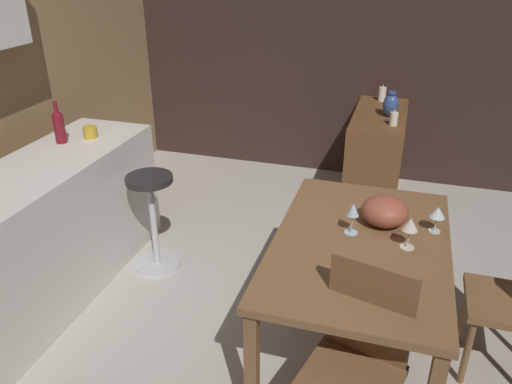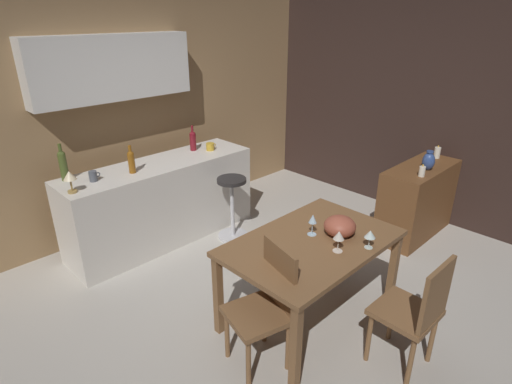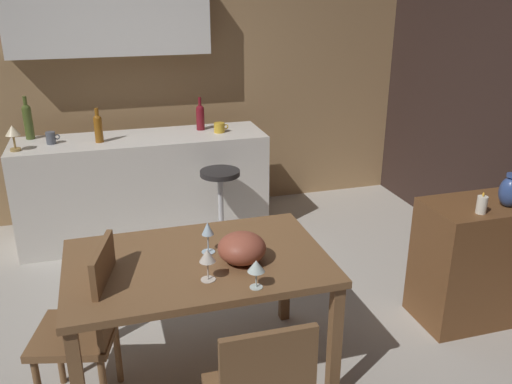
% 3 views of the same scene
% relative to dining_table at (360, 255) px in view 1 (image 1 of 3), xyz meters
% --- Properties ---
extents(ground_plane, '(9.00, 9.00, 0.00)m').
position_rel_dining_table_xyz_m(ground_plane, '(0.04, 0.48, -0.66)').
color(ground_plane, '#B7B2A8').
extents(wall_side_right, '(0.10, 4.40, 2.60)m').
position_rel_dining_table_xyz_m(wall_side_right, '(2.59, 0.78, 0.64)').
color(wall_side_right, '#33231E').
rests_on(wall_side_right, ground_plane).
extents(dining_table, '(1.37, 0.89, 0.74)m').
position_rel_dining_table_xyz_m(dining_table, '(0.00, 0.00, 0.00)').
color(dining_table, brown).
rests_on(dining_table, ground_plane).
extents(kitchen_counter, '(2.10, 0.60, 0.90)m').
position_rel_dining_table_xyz_m(kitchen_counter, '(-0.11, 1.98, -0.21)').
color(kitchen_counter, silver).
rests_on(kitchen_counter, ground_plane).
extents(sideboard_cabinet, '(1.10, 0.44, 0.82)m').
position_rel_dining_table_xyz_m(sideboard_cabinet, '(2.02, 0.07, -0.25)').
color(sideboard_cabinet, brown).
rests_on(sideboard_cabinet, ground_plane).
extents(chair_near_window, '(0.49, 0.49, 0.93)m').
position_rel_dining_table_xyz_m(chair_near_window, '(-0.58, -0.07, -0.16)').
color(chair_near_window, brown).
rests_on(chair_near_window, ground_plane).
extents(bar_stool, '(0.34, 0.34, 0.72)m').
position_rel_dining_table_xyz_m(bar_stool, '(0.46, 1.46, -0.27)').
color(bar_stool, '#262323').
rests_on(bar_stool, ground_plane).
extents(wine_glass_left, '(0.08, 0.08, 0.17)m').
position_rel_dining_table_xyz_m(wine_glass_left, '(0.01, -0.23, 0.21)').
color(wine_glass_left, silver).
rests_on(wine_glass_left, dining_table).
extents(wine_glass_right, '(0.08, 0.08, 0.15)m').
position_rel_dining_table_xyz_m(wine_glass_right, '(0.22, -0.36, 0.20)').
color(wine_glass_right, silver).
rests_on(wine_glass_right, dining_table).
extents(wine_glass_center, '(0.07, 0.07, 0.18)m').
position_rel_dining_table_xyz_m(wine_glass_center, '(0.07, 0.06, 0.21)').
color(wine_glass_center, silver).
rests_on(wine_glass_center, dining_table).
extents(fruit_bowl, '(0.25, 0.25, 0.16)m').
position_rel_dining_table_xyz_m(fruit_bowl, '(0.22, -0.10, 0.16)').
color(fruit_bowl, '#9E4C38').
rests_on(fruit_bowl, dining_table).
extents(wine_bottle_ruby, '(0.07, 0.07, 0.29)m').
position_rel_dining_table_xyz_m(wine_bottle_ruby, '(0.43, 2.09, 0.37)').
color(wine_bottle_ruby, maroon).
rests_on(wine_bottle_ruby, kitchen_counter).
extents(cup_mustard, '(0.13, 0.09, 0.08)m').
position_rel_dining_table_xyz_m(cup_mustard, '(0.57, 1.95, 0.29)').
color(cup_mustard, gold).
rests_on(cup_mustard, kitchen_counter).
extents(pillar_candle_tall, '(0.06, 0.06, 0.13)m').
position_rel_dining_table_xyz_m(pillar_candle_tall, '(1.71, -0.06, 0.22)').
color(pillar_candle_tall, white).
rests_on(pillar_candle_tall, sideboard_cabinet).
extents(pillar_candle_short, '(0.07, 0.07, 0.15)m').
position_rel_dining_table_xyz_m(pillar_candle_short, '(2.40, 0.09, 0.23)').
color(pillar_candle_short, white).
rests_on(pillar_candle_short, sideboard_cabinet).
extents(vase_ceramic_blue, '(0.13, 0.13, 0.21)m').
position_rel_dining_table_xyz_m(vase_ceramic_blue, '(1.94, -0.01, 0.26)').
color(vase_ceramic_blue, '#334C8C').
rests_on(vase_ceramic_blue, sideboard_cabinet).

